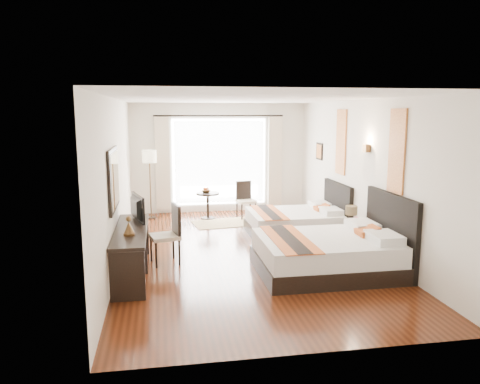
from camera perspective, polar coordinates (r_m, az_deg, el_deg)
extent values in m
cube|color=#38170A|center=(8.74, 0.62, -7.40)|extent=(4.50, 7.50, 0.01)
cube|color=white|center=(8.36, 0.65, 11.25)|extent=(4.50, 7.50, 0.02)
cube|color=silver|center=(9.10, 14.68, 2.03)|extent=(0.01, 7.50, 2.80)
cube|color=silver|center=(8.33, -14.74, 1.35)|extent=(0.01, 7.50, 2.80)
cube|color=silver|center=(12.11, -2.55, 4.16)|extent=(4.50, 0.01, 2.80)
cube|color=silver|center=(4.86, 8.60, -4.26)|extent=(4.50, 0.01, 2.80)
cube|color=white|center=(12.11, -2.54, 3.69)|extent=(2.40, 0.02, 2.20)
cube|color=white|center=(12.05, -2.50, 3.66)|extent=(2.30, 0.02, 2.10)
cube|color=beige|center=(11.92, -9.42, 3.37)|extent=(0.35, 0.14, 2.35)
cube|color=beige|center=(12.28, 4.27, 3.66)|extent=(0.35, 0.14, 2.35)
cube|color=maroon|center=(7.90, 18.57, 4.74)|extent=(0.03, 0.50, 1.35)
cube|color=maroon|center=(10.03, 12.22, 5.97)|extent=(0.03, 0.50, 1.35)
cube|color=#483219|center=(8.80, 15.18, 5.16)|extent=(0.10, 0.14, 0.14)
cube|color=black|center=(7.44, -15.17, 1.53)|extent=(0.04, 1.25, 0.95)
cube|color=white|center=(7.44, -14.98, 1.53)|extent=(0.01, 1.12, 0.82)
cube|color=black|center=(7.79, 10.29, -8.66)|extent=(2.16, 1.68, 0.26)
cube|color=silver|center=(7.70, 10.35, -6.61)|extent=(2.10, 1.64, 0.32)
cube|color=black|center=(8.09, 17.89, -4.59)|extent=(0.08, 1.68, 1.26)
cube|color=#AA461B|center=(7.48, 6.01, -5.69)|extent=(0.58, 1.74, 0.02)
cube|color=black|center=(9.99, 6.47, -4.57)|extent=(1.87, 1.46, 0.23)
cube|color=silver|center=(9.93, 6.49, -3.17)|extent=(1.81, 1.42, 0.27)
cube|color=black|center=(10.20, 11.78, -1.92)|extent=(0.08, 1.46, 1.09)
cube|color=#AA461B|center=(9.77, 3.55, -2.47)|extent=(0.50, 1.52, 0.02)
cube|color=black|center=(9.00, 13.48, -5.66)|extent=(0.37, 0.46, 0.44)
cylinder|color=black|center=(8.98, 13.39, -3.26)|extent=(0.09, 0.09, 0.18)
cylinder|color=#41331F|center=(8.94, 13.43, -2.17)|extent=(0.22, 0.22, 0.16)
imported|color=black|center=(8.83, 13.97, -3.68)|extent=(0.17, 0.17, 0.13)
cube|color=black|center=(7.67, -13.06, -7.12)|extent=(0.50, 2.20, 0.76)
imported|color=black|center=(8.06, -12.86, -1.91)|extent=(0.30, 0.77, 0.44)
cube|color=beige|center=(8.11, -9.16, -5.39)|extent=(0.56, 0.56, 0.06)
cube|color=black|center=(8.09, -7.78, -3.33)|extent=(0.15, 0.44, 0.52)
cylinder|color=black|center=(11.67, -10.75, -3.09)|extent=(0.25, 0.25, 0.03)
cylinder|color=#483219|center=(11.54, -10.86, 0.40)|extent=(0.03, 0.03, 1.42)
cylinder|color=beige|center=(11.44, -10.99, 4.30)|extent=(0.34, 0.34, 0.29)
cylinder|color=black|center=(11.39, -3.94, -1.68)|extent=(0.56, 0.56, 0.65)
imported|color=#442518|center=(11.35, -4.15, 0.07)|extent=(0.27, 0.27, 0.06)
cube|color=beige|center=(11.43, 0.76, -1.14)|extent=(0.48, 0.48, 0.06)
cube|color=black|center=(11.56, 0.43, 0.24)|extent=(0.39, 0.12, 0.46)
cube|color=tan|center=(10.96, -2.06, -3.81)|extent=(1.49, 1.11, 0.01)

